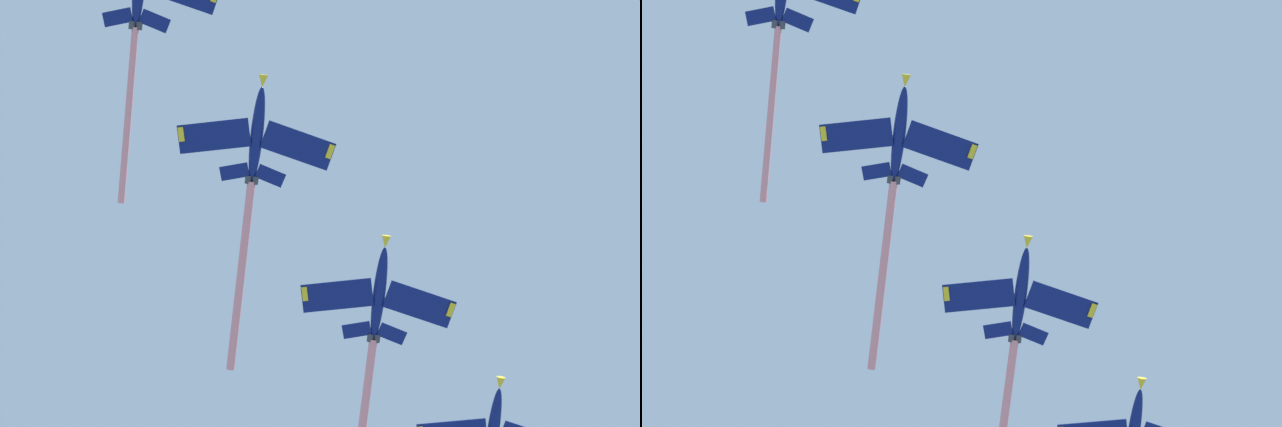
{
  "view_description": "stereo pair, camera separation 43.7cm",
  "coord_description": "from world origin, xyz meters",
  "views": [
    {
      "loc": [
        42.59,
        5.99,
        1.58
      ],
      "look_at": [
        -31.31,
        31.03,
        149.1
      ],
      "focal_mm": 74.27,
      "sensor_mm": 36.0,
      "label": 1
    },
    {
      "loc": [
        42.45,
        5.58,
        1.58
      ],
      "look_at": [
        -31.31,
        31.03,
        149.1
      ],
      "focal_mm": 74.27,
      "sensor_mm": 36.0,
      "label": 2
    }
  ],
  "objects": [
    {
      "name": "jet_second",
      "position": [
        -31.12,
        21.77,
        150.3
      ],
      "size": [
        35.7,
        19.77,
        13.67
      ],
      "color": "navy"
    },
    {
      "name": "jet_third",
      "position": [
        -44.41,
        42.53,
        142.8
      ],
      "size": [
        35.87,
        19.76,
        14.62
      ],
      "color": "navy"
    },
    {
      "name": "jet_lead",
      "position": [
        -16.16,
        2.05,
        156.67
      ],
      "size": [
        32.92,
        19.68,
        13.39
      ],
      "color": "navy"
    }
  ]
}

